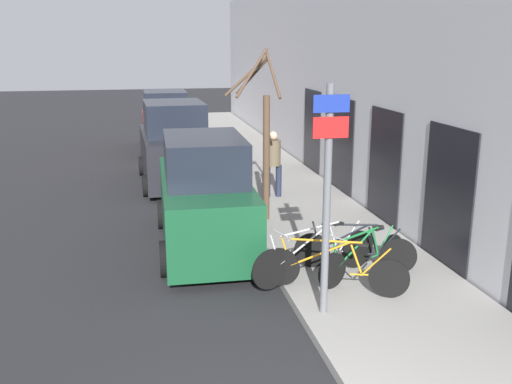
% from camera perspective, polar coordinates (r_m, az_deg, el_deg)
% --- Properties ---
extents(ground_plane, '(80.00, 80.00, 0.00)m').
position_cam_1_polar(ground_plane, '(16.05, -6.63, -0.57)').
color(ground_plane, black).
extents(sidewalk_curb, '(3.20, 32.00, 0.15)m').
position_cam_1_polar(sidewalk_curb, '(19.10, 0.37, 2.21)').
color(sidewalk_curb, gray).
rests_on(sidewalk_curb, ground).
extents(building_facade, '(0.23, 32.00, 6.50)m').
position_cam_1_polar(building_facade, '(19.03, 5.71, 11.67)').
color(building_facade, '#BCBCC1').
rests_on(building_facade, ground).
extents(signpost, '(0.54, 0.14, 3.50)m').
position_cam_1_polar(signpost, '(8.43, 7.13, -0.21)').
color(signpost, '#595B60').
rests_on(signpost, sidewalk_curb).
extents(bicycle_0, '(2.21, 1.19, 0.92)m').
position_cam_1_polar(bicycle_0, '(9.66, 7.76, -7.63)').
color(bicycle_0, black).
rests_on(bicycle_0, sidewalk_curb).
extents(bicycle_1, '(1.97, 1.00, 0.87)m').
position_cam_1_polar(bicycle_1, '(10.30, 10.67, -6.44)').
color(bicycle_1, black).
rests_on(bicycle_1, sidewalk_curb).
extents(bicycle_2, '(2.48, 0.89, 0.98)m').
position_cam_1_polar(bicycle_2, '(10.15, 6.03, -6.34)').
color(bicycle_2, black).
rests_on(bicycle_2, sidewalk_curb).
extents(bicycle_3, '(2.06, 0.89, 0.91)m').
position_cam_1_polar(bicycle_3, '(10.58, 9.84, -5.75)').
color(bicycle_3, black).
rests_on(bicycle_3, sidewalk_curb).
extents(parked_car_0, '(2.03, 4.70, 2.39)m').
position_cam_1_polar(parked_car_0, '(11.85, -5.18, -0.56)').
color(parked_car_0, '#144728').
rests_on(parked_car_0, ground).
extents(parked_car_1, '(2.21, 4.49, 2.51)m').
position_cam_1_polar(parked_car_1, '(17.52, -8.13, 4.45)').
color(parked_car_1, black).
rests_on(parked_car_1, ground).
extents(parked_car_2, '(2.03, 4.40, 2.38)m').
position_cam_1_polar(parked_car_2, '(23.33, -9.01, 6.80)').
color(parked_car_2, maroon).
rests_on(parked_car_2, ground).
extents(pedestrian_near, '(0.47, 0.40, 1.78)m').
position_cam_1_polar(pedestrian_near, '(15.29, 1.73, 3.30)').
color(pedestrian_near, '#1E2338').
rests_on(pedestrian_near, sidewalk_curb).
extents(street_tree, '(1.10, 1.48, 3.95)m').
position_cam_1_polar(street_tree, '(13.10, 0.81, 5.08)').
color(street_tree, '#4C3828').
rests_on(street_tree, sidewalk_curb).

